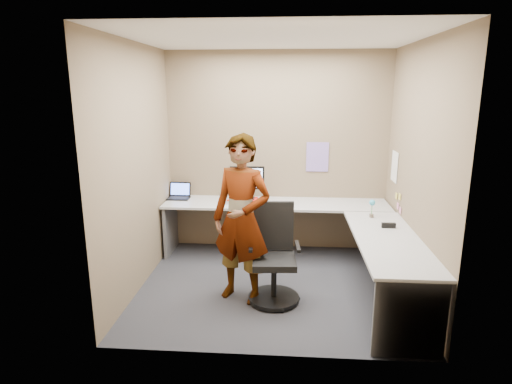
# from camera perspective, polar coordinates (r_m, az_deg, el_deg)

# --- Properties ---
(ground) EXTENTS (3.00, 3.00, 0.00)m
(ground) POSITION_cam_1_polar(r_m,az_deg,el_deg) (5.02, 2.23, -12.45)
(ground) COLOR #27272C
(ground) RESTS_ON ground
(wall_back) EXTENTS (3.00, 0.00, 3.00)m
(wall_back) POSITION_cam_1_polar(r_m,az_deg,el_deg) (5.87, 2.81, 5.25)
(wall_back) COLOR #756248
(wall_back) RESTS_ON ground
(wall_right) EXTENTS (0.00, 2.70, 2.70)m
(wall_right) POSITION_cam_1_polar(r_m,az_deg,el_deg) (4.78, 20.67, 2.42)
(wall_right) COLOR #756248
(wall_right) RESTS_ON ground
(wall_left) EXTENTS (0.00, 2.70, 2.70)m
(wall_left) POSITION_cam_1_polar(r_m,az_deg,el_deg) (4.87, -15.56, 2.99)
(wall_left) COLOR #756248
(wall_left) RESTS_ON ground
(ceiling) EXTENTS (3.00, 3.00, 0.00)m
(ceiling) POSITION_cam_1_polar(r_m,az_deg,el_deg) (4.53, 2.57, 19.86)
(ceiling) COLOR white
(ceiling) RESTS_ON wall_back
(desk) EXTENTS (2.98, 2.58, 0.73)m
(desk) POSITION_cam_1_polar(r_m,az_deg,el_deg) (5.16, 7.32, -4.75)
(desk) COLOR #B1B1B1
(desk) RESTS_ON ground
(paper_ream) EXTENTS (0.29, 0.22, 0.06)m
(paper_ream) POSITION_cam_1_polar(r_m,az_deg,el_deg) (5.67, -1.20, -1.16)
(paper_ream) COLOR red
(paper_ream) RESTS_ON desk
(monitor) EXTENTS (0.45, 0.14, 0.43)m
(monitor) POSITION_cam_1_polar(r_m,az_deg,el_deg) (5.62, -1.19, 1.66)
(monitor) COLOR black
(monitor) RESTS_ON paper_ream
(laptop) EXTENTS (0.30, 0.25, 0.21)m
(laptop) POSITION_cam_1_polar(r_m,az_deg,el_deg) (5.99, -10.20, -0.29)
(laptop) COLOR black
(laptop) RESTS_ON desk
(trackball_mouse) EXTENTS (0.12, 0.08, 0.07)m
(trackball_mouse) POSITION_cam_1_polar(r_m,az_deg,el_deg) (5.61, -3.70, -1.37)
(trackball_mouse) COLOR #B7B7BC
(trackball_mouse) RESTS_ON desk
(origami) EXTENTS (0.10, 0.10, 0.06)m
(origami) POSITION_cam_1_polar(r_m,az_deg,el_deg) (5.60, 0.32, -1.31)
(origami) COLOR white
(origami) RESTS_ON desk
(stapler) EXTENTS (0.15, 0.04, 0.05)m
(stapler) POSITION_cam_1_polar(r_m,az_deg,el_deg) (4.89, 17.26, -4.27)
(stapler) COLOR black
(stapler) RESTS_ON desk
(flower) EXTENTS (0.07, 0.07, 0.22)m
(flower) POSITION_cam_1_polar(r_m,az_deg,el_deg) (5.18, 15.22, -1.77)
(flower) COLOR brown
(flower) RESTS_ON desk
(calendar_purple) EXTENTS (0.30, 0.01, 0.40)m
(calendar_purple) POSITION_cam_1_polar(r_m,az_deg,el_deg) (5.88, 8.19, 4.65)
(calendar_purple) COLOR #846BB7
(calendar_purple) RESTS_ON wall_back
(calendar_white) EXTENTS (0.01, 0.28, 0.38)m
(calendar_white) POSITION_cam_1_polar(r_m,az_deg,el_deg) (5.65, 17.99, 3.23)
(calendar_white) COLOR white
(calendar_white) RESTS_ON wall_right
(sticky_note_a) EXTENTS (0.01, 0.07, 0.07)m
(sticky_note_a) POSITION_cam_1_polar(r_m,az_deg,el_deg) (5.38, 18.61, -0.59)
(sticky_note_a) COLOR #F2E059
(sticky_note_a) RESTS_ON wall_right
(sticky_note_b) EXTENTS (0.01, 0.07, 0.07)m
(sticky_note_b) POSITION_cam_1_polar(r_m,az_deg,el_deg) (5.46, 18.38, -1.78)
(sticky_note_b) COLOR pink
(sticky_note_b) RESTS_ON wall_right
(sticky_note_c) EXTENTS (0.01, 0.07, 0.07)m
(sticky_note_c) POSITION_cam_1_polar(r_m,az_deg,el_deg) (5.35, 18.67, -2.33)
(sticky_note_c) COLOR pink
(sticky_note_c) RESTS_ON wall_right
(sticky_note_d) EXTENTS (0.01, 0.07, 0.07)m
(sticky_note_d) POSITION_cam_1_polar(r_m,az_deg,el_deg) (5.53, 18.22, -0.51)
(sticky_note_d) COLOR #F2E059
(sticky_note_d) RESTS_ON wall_right
(office_chair) EXTENTS (0.54, 0.54, 1.02)m
(office_chair) POSITION_cam_1_polar(r_m,az_deg,el_deg) (4.59, 2.39, -9.32)
(office_chair) COLOR black
(office_chair) RESTS_ON ground
(person) EXTENTS (0.76, 0.64, 1.77)m
(person) POSITION_cam_1_polar(r_m,az_deg,el_deg) (4.44, -1.94, -3.67)
(person) COLOR #999399
(person) RESTS_ON ground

